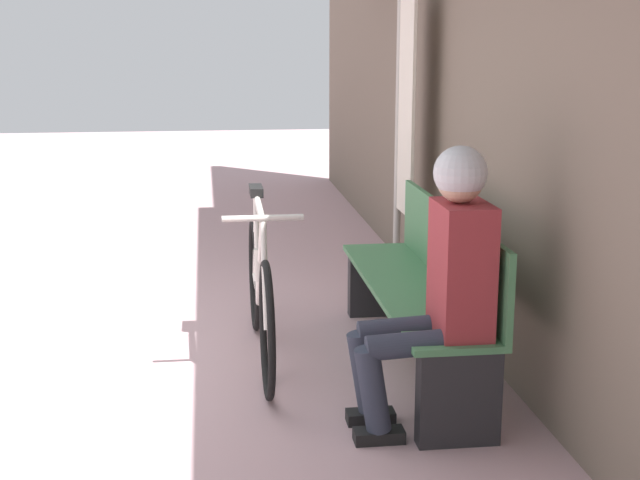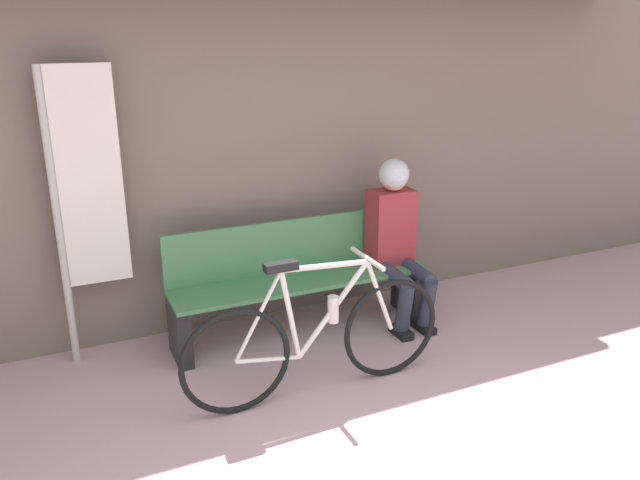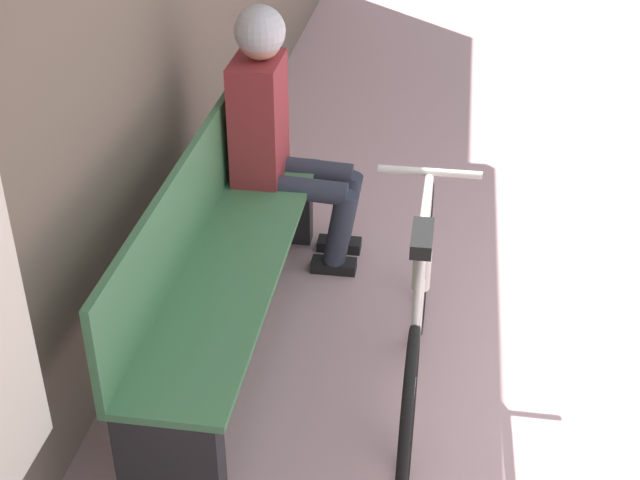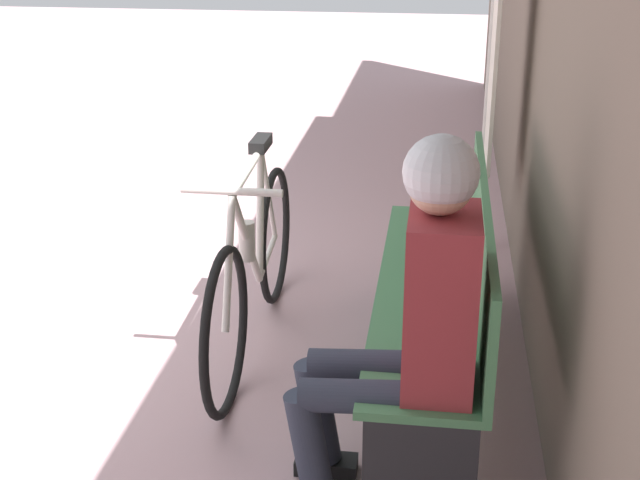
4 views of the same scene
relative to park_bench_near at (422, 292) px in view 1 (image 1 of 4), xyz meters
name	(u,v)px [view 1 (image 1 of 4)]	position (x,y,z in m)	size (l,w,h in m)	color
storefront_wall	(493,47)	(-0.30, 0.43, 1.25)	(12.00, 0.56, 3.20)	#756656
park_bench_near	(422,292)	(0.00, 0.00, 0.00)	(1.94, 0.42, 0.85)	#477F51
bicycle	(260,291)	(-0.23, -0.83, -0.03)	(1.73, 0.40, 0.92)	black
person_seated	(442,272)	(0.76, -0.10, 0.32)	(0.34, 0.60, 1.27)	#2D3342
banner_pole	(404,118)	(-1.43, 0.21, 0.78)	(0.45, 0.05, 1.99)	#B7B2A8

